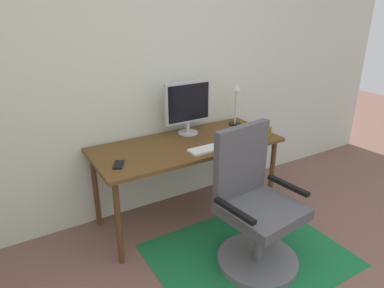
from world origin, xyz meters
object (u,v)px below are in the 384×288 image
Objects in this scene: monitor at (188,105)px; computer_mouse at (240,139)px; desk at (187,150)px; keyboard at (214,148)px; office_chair at (255,214)px; coffee_cup at (266,132)px; desk_lamp at (236,98)px; cell_phone at (119,165)px.

monitor is 0.54m from computer_mouse.
desk is 0.26m from keyboard.
office_chair is (0.00, -0.95, -0.59)m from monitor.
monitor is 4.53× the size of computer_mouse.
computer_mouse is 0.26m from coffee_cup.
computer_mouse is at bearing -121.85° from desk_lamp.
monitor is 0.49m from keyboard.
desk_lamp is at bearing 94.15° from coffee_cup.
keyboard is (0.00, -0.41, -0.26)m from monitor.
monitor reaches higher than desk_lamp.
office_chair is (-0.28, -0.55, -0.34)m from computer_mouse.
office_chair reaches higher than computer_mouse.
monitor is 1.12m from office_chair.
cell_phone is (-0.64, -0.12, 0.07)m from desk.
desk_lamp is (0.23, 0.37, 0.25)m from computer_mouse.
cell_phone is 0.35× the size of desk_lamp.
desk_lamp is at bearing 37.44° from keyboard.
monitor reaches higher than coffee_cup.
coffee_cup reaches higher than keyboard.
desk is 0.73m from desk_lamp.
computer_mouse is at bearing 24.12° from cell_phone.
computer_mouse is 0.26× the size of desk_lamp.
desk is 0.80m from office_chair.
computer_mouse reaches higher than cell_phone.
desk_lamp is at bearing 41.18° from cell_phone.
cell_phone is (-0.77, 0.10, -0.00)m from keyboard.
computer_mouse is 1.12× the size of coffee_cup.
monitor is 0.51m from desk_lamp.
monitor is at bearing 90.22° from keyboard.
desk is at bearing 154.24° from computer_mouse.
cell_phone is at bearing -167.25° from desk_lamp.
cell_phone is at bearing 175.69° from computer_mouse.
desk_lamp is (1.28, 0.29, 0.26)m from cell_phone.
coffee_cup is (0.54, -0.44, -0.22)m from monitor.
monitor reaches higher than keyboard.
desk is 0.46m from computer_mouse.
coffee_cup is 0.67× the size of cell_phone.
computer_mouse is 1.05m from cell_phone.
desk_lamp is (0.51, 0.39, 0.26)m from keyboard.
desk_lamp is (0.63, 0.17, 0.33)m from desk.
desk_lamp is at bearing 15.21° from desk.
keyboard reaches higher than cell_phone.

